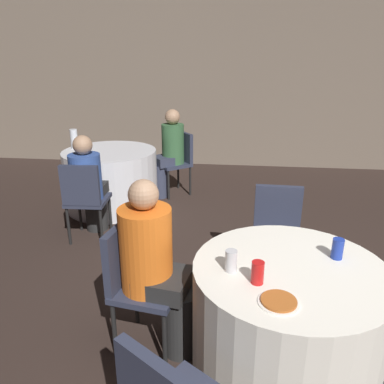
# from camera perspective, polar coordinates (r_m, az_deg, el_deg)

# --- Properties ---
(ground_plane) EXTENTS (16.00, 16.00, 0.00)m
(ground_plane) POSITION_cam_1_polar(r_m,az_deg,el_deg) (2.72, 18.69, -24.00)
(ground_plane) COLOR #332621
(wall_back) EXTENTS (16.00, 0.06, 2.80)m
(wall_back) POSITION_cam_1_polar(r_m,az_deg,el_deg) (6.56, 12.11, 15.80)
(wall_back) COLOR #7A6B5B
(wall_back) RESTS_ON ground_plane
(table_near) EXTENTS (1.10, 1.10, 0.74)m
(table_near) POSITION_cam_1_polar(r_m,az_deg,el_deg) (2.40, 14.06, -18.62)
(table_near) COLOR white
(table_near) RESTS_ON ground_plane
(table_far) EXTENTS (1.16, 1.16, 0.74)m
(table_far) POSITION_cam_1_polar(r_m,az_deg,el_deg) (4.86, -12.19, 1.96)
(table_far) COLOR silver
(table_far) RESTS_ON ground_plane
(chair_near_north) EXTENTS (0.41, 0.42, 0.86)m
(chair_near_north) POSITION_cam_1_polar(r_m,az_deg,el_deg) (3.14, 12.85, -5.46)
(chair_near_north) COLOR #2D3347
(chair_near_north) RESTS_ON ground_plane
(chair_near_west) EXTENTS (0.46, 0.46, 0.86)m
(chair_near_west) POSITION_cam_1_polar(r_m,az_deg,el_deg) (2.49, -8.76, -12.38)
(chair_near_west) COLOR #2D3347
(chair_near_west) RESTS_ON ground_plane
(chair_far_northeast) EXTENTS (0.56, 0.56, 0.86)m
(chair_far_northeast) POSITION_cam_1_polar(r_m,az_deg,el_deg) (5.21, -2.02, 5.33)
(chair_far_northeast) COLOR #2D3347
(chair_far_northeast) RESTS_ON ground_plane
(chair_far_south) EXTENTS (0.42, 0.43, 0.86)m
(chair_far_south) POSITION_cam_1_polar(r_m,az_deg,el_deg) (3.93, -16.07, -0.46)
(chair_far_south) COLOR #2D3347
(chair_far_south) RESTS_ON ground_plane
(person_orange_shirt) EXTENTS (0.50, 0.36, 1.17)m
(person_orange_shirt) POSITION_cam_1_polar(r_m,az_deg,el_deg) (2.40, -5.33, -11.62)
(person_orange_shirt) COLOR #282828
(person_orange_shirt) RESTS_ON ground_plane
(person_blue_shirt) EXTENTS (0.32, 0.50, 1.11)m
(person_blue_shirt) POSITION_cam_1_polar(r_m,az_deg,el_deg) (4.06, -15.38, 0.86)
(person_blue_shirt) COLOR #282828
(person_blue_shirt) RESTS_ON ground_plane
(person_green_jacket) EXTENTS (0.45, 0.43, 1.18)m
(person_green_jacket) POSITION_cam_1_polar(r_m,az_deg,el_deg) (5.11, -3.63, 5.80)
(person_green_jacket) COLOR #33384C
(person_green_jacket) RESTS_ON ground_plane
(pizza_plate_near) EXTENTS (0.20, 0.20, 0.02)m
(pizza_plate_near) POSITION_cam_1_polar(r_m,az_deg,el_deg) (1.90, 13.08, -15.93)
(pizza_plate_near) COLOR white
(pizza_plate_near) RESTS_ON table_near
(soda_can_blue) EXTENTS (0.07, 0.07, 0.12)m
(soda_can_blue) POSITION_cam_1_polar(r_m,az_deg,el_deg) (2.34, 21.30, -8.05)
(soda_can_blue) COLOR #1E38A5
(soda_can_blue) RESTS_ON table_near
(soda_can_red) EXTENTS (0.07, 0.07, 0.12)m
(soda_can_red) POSITION_cam_1_polar(r_m,az_deg,el_deg) (1.99, 9.97, -12.00)
(soda_can_red) COLOR red
(soda_can_red) RESTS_ON table_near
(soda_can_silver) EXTENTS (0.07, 0.07, 0.12)m
(soda_can_silver) POSITION_cam_1_polar(r_m,az_deg,el_deg) (2.07, 5.97, -10.38)
(soda_can_silver) COLOR silver
(soda_can_silver) RESTS_ON table_near
(bottle_far) EXTENTS (0.09, 0.09, 0.24)m
(bottle_far) POSITION_cam_1_polar(r_m,az_deg,el_deg) (4.96, -17.53, 7.72)
(bottle_far) COLOR silver
(bottle_far) RESTS_ON table_far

